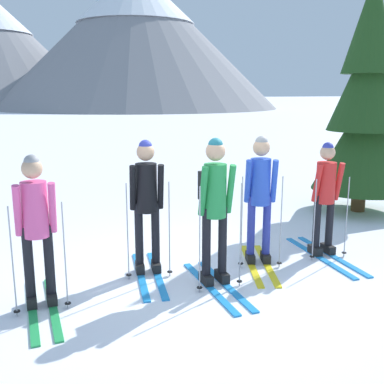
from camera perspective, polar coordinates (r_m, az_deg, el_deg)
The scene contains 7 objects.
ground_plane at distance 6.24m, azimuth 0.58°, elevation -10.23°, with size 400.00×400.00×0.00m, color white.
skier_in_pink at distance 5.34m, azimuth -18.79°, elevation -3.93°, with size 0.61×1.65×1.74m.
skier_in_black at distance 6.02m, azimuth -5.65°, elevation -1.11°, with size 0.69×1.66×1.80m.
skier_in_green at distance 5.65m, azimuth 2.82°, elevation -1.26°, with size 0.61×1.66×1.86m.
skier_in_blue at distance 6.43m, azimuth 8.42°, elevation 0.01°, with size 0.92×1.58×1.81m.
skier_in_red at distance 6.98m, azimuth 16.24°, elevation -0.38°, with size 0.60×1.81×1.69m.
pine_tree_near at distance 9.77m, azimuth 20.77°, elevation 9.93°, with size 1.92×1.92×4.63m.
Camera 1 is at (-2.53, -5.18, 2.39)m, focal length 42.94 mm.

